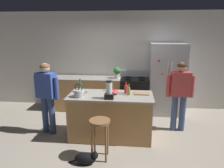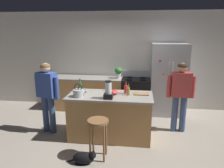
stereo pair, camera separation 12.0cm
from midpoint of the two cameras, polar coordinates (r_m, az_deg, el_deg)
The scene contains 20 objects.
ground_plane at distance 4.57m, azimuth 0.28°, elevation -14.06°, with size 14.00×14.00×0.00m, color #9E9384.
back_wall at distance 6.02m, azimuth 2.58°, elevation 6.40°, with size 8.00×0.10×2.70m, color silver.
kitchen_island at distance 4.37m, azimuth 0.29°, elevation -8.71°, with size 1.70×0.80×0.92m.
back_counter_run at distance 5.95m, azimuth -5.55°, elevation -2.53°, with size 2.00×0.64×0.92m.
refrigerator at distance 5.70m, azimuth 15.56°, elevation 1.18°, with size 0.90×0.73×1.87m.
stove_range at distance 5.78m, azimuth 7.08°, elevation -2.96°, with size 0.76×0.65×1.10m.
person_by_island_left at distance 4.62m, azimuth -16.53°, elevation -1.94°, with size 0.59×0.32×1.54m.
person_by_sink_right at distance 4.72m, azimuth 18.87°, elevation -1.81°, with size 0.59×0.22×1.53m.
bar_stool at distance 3.65m, azimuth -2.84°, elevation -12.11°, with size 0.36×0.36×0.72m.
cat at distance 3.73m, azimuth -6.58°, elevation -19.33°, with size 0.52×0.18×0.26m.
potted_plant at distance 5.67m, azimuth 2.34°, elevation 3.29°, with size 0.20×0.20×0.30m.
blender_appliance at distance 3.95m, azimuth -0.13°, elevation -1.95°, with size 0.17×0.17×0.35m.
bottle_olive_oil at distance 4.47m, azimuth -7.90°, elevation -0.76°, with size 0.07×0.07×0.28m.
bottle_cooking_sauce at distance 4.50m, azimuth 0.20°, elevation -0.84°, with size 0.06×0.06×0.22m.
bottle_vinegar at distance 4.19m, azimuth 5.30°, elevation -1.92°, with size 0.06×0.06×0.24m.
bottle_soda at distance 4.30m, azimuth 4.56°, elevation -1.38°, with size 0.07×0.07×0.26m.
mixing_bowl at distance 4.24m, azimuth 1.12°, elevation -2.23°, with size 0.20×0.20×0.09m, color red.
tea_kettle at distance 4.13m, azimuth -8.31°, elevation -2.38°, with size 0.28×0.20×0.27m.
cutting_board at distance 4.30m, azimuth 8.80°, elevation -2.65°, with size 0.30×0.20×0.02m, color #9E6B3D.
chef_knife at distance 4.30m, azimuth 9.08°, elevation -2.49°, with size 0.22×0.03×0.01m, color #B7BABF.
Camera 2 is at (0.55, -3.99, 2.17)m, focal length 33.57 mm.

